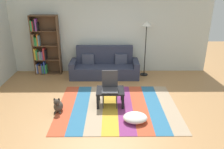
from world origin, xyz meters
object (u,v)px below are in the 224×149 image
object	(u,v)px
pouf	(135,118)
couch	(105,67)
dog	(58,106)
tv_remote	(108,89)
standing_lamp	(146,31)
bookshelf	(43,48)
folding_chair	(110,85)
coffee_table	(110,92)

from	to	relation	value
pouf	couch	bearing A→B (deg)	105.27
dog	tv_remote	world-z (taller)	tv_remote
dog	standing_lamp	bearing A→B (deg)	44.40
couch	pouf	bearing A→B (deg)	-74.73
tv_remote	couch	bearing A→B (deg)	124.70
couch	pouf	world-z (taller)	couch
bookshelf	standing_lamp	xyz separation A→B (m)	(3.43, -0.20, 0.60)
dog	tv_remote	distance (m)	1.30
bookshelf	folding_chair	distance (m)	3.19
folding_chair	coffee_table	bearing A→B (deg)	-49.24
coffee_table	tv_remote	size ratio (longest dim) A/B	4.67
dog	couch	bearing A→B (deg)	64.80
bookshelf	standing_lamp	distance (m)	3.49
coffee_table	folding_chair	bearing A→B (deg)	111.69
tv_remote	dog	bearing A→B (deg)	-131.59
couch	dog	size ratio (longest dim) A/B	5.69
folding_chair	dog	bearing A→B (deg)	-144.83
tv_remote	coffee_table	bearing A→B (deg)	-7.05
coffee_table	standing_lamp	world-z (taller)	standing_lamp
bookshelf	tv_remote	xyz separation A→B (m)	(2.20, -2.20, -0.49)
dog	standing_lamp	distance (m)	3.68
coffee_table	couch	bearing A→B (deg)	95.54
coffee_table	standing_lamp	distance (m)	2.64
coffee_table	standing_lamp	xyz separation A→B (m)	(1.17, 2.05, 1.18)
coffee_table	dog	size ratio (longest dim) A/B	1.76
couch	coffee_table	xyz separation A→B (m)	(0.19, -1.96, 0.01)
folding_chair	bookshelf	bearing A→B (deg)	154.50
tv_remote	folding_chair	size ratio (longest dim) A/B	0.17
couch	folding_chair	size ratio (longest dim) A/B	2.51
dog	standing_lamp	size ratio (longest dim) A/B	0.22
standing_lamp	folding_chair	xyz separation A→B (m)	(-1.18, -2.03, -0.99)
tv_remote	bookshelf	bearing A→B (deg)	165.88
standing_lamp	dog	bearing A→B (deg)	-135.60
dog	coffee_table	bearing A→B (deg)	14.79
dog	folding_chair	world-z (taller)	folding_chair
coffee_table	tv_remote	distance (m)	0.12
coffee_table	dog	xyz separation A→B (m)	(-1.27, -0.34, -0.18)
standing_lamp	folding_chair	world-z (taller)	standing_lamp
dog	folding_chair	distance (m)	1.37
bookshelf	folding_chair	size ratio (longest dim) A/B	2.22
bookshelf	dog	world-z (taller)	bookshelf
bookshelf	dog	xyz separation A→B (m)	(0.99, -2.58, -0.76)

